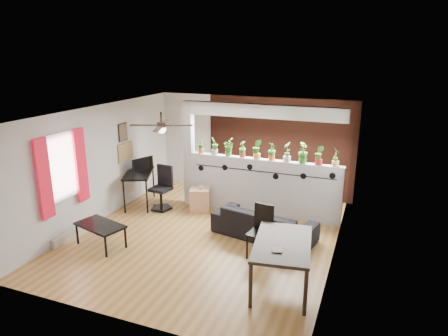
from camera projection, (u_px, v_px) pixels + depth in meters
room_shell at (206, 176)px, 8.08m from camera, size 6.30×7.10×2.90m
partition_wall at (263, 187)px, 9.32m from camera, size 3.60×0.18×1.35m
ceiling_header at (266, 111)px, 8.82m from camera, size 3.60×0.18×0.30m
pier_column at (189, 154)px, 9.81m from camera, size 0.22×0.20×2.60m
brick_panel at (279, 148)px, 10.46m from camera, size 3.90×0.05×2.60m
vine_decal at (263, 172)px, 9.12m from camera, size 3.31×0.01×0.30m
window_assembly at (62, 169)px, 7.84m from camera, size 0.09×1.30×1.55m
baseboard_heater at (71, 235)px, 8.24m from camera, size 0.08×1.00×0.18m
corkboard at (126, 152)px, 9.81m from camera, size 0.03×0.60×0.45m
framed_art at (123, 132)px, 9.63m from camera, size 0.03×0.34×0.44m
ceiling_fan at (162, 126)px, 7.81m from camera, size 1.19×1.19×0.43m
potted_plant_0 at (201, 145)px, 9.63m from camera, size 0.23×0.23×0.37m
potted_plant_1 at (215, 145)px, 9.50m from camera, size 0.22×0.25×0.43m
potted_plant_2 at (228, 147)px, 9.38m from camera, size 0.24×0.26×0.41m
potted_plant_3 at (242, 149)px, 9.26m from camera, size 0.23×0.24×0.38m
potted_plant_4 at (257, 148)px, 9.12m from camera, size 0.27×0.23×0.46m
potted_plant_5 at (272, 151)px, 9.01m from camera, size 0.26×0.25×0.41m
potted_plant_6 at (287, 151)px, 8.88m from camera, size 0.25×0.28×0.46m
potted_plant_7 at (303, 152)px, 8.76m from camera, size 0.25×0.29×0.47m
potted_plant_8 at (319, 154)px, 8.64m from camera, size 0.23×0.19×0.44m
potted_plant_9 at (336, 156)px, 8.52m from camera, size 0.22×0.25×0.42m
sofa at (264, 223)px, 8.27m from camera, size 2.15×1.19×0.59m
cube_shelf at (200, 200)px, 9.64m from camera, size 0.57×0.54×0.56m
cup at (201, 187)px, 9.53m from camera, size 0.15×0.15×0.09m
computer_desk at (139, 175)px, 9.88m from camera, size 1.02×1.33×0.85m
monitor at (142, 167)px, 9.96m from camera, size 0.34×0.18×0.19m
office_chair at (162, 191)px, 9.70m from camera, size 0.55×0.55×1.06m
dining_table at (283, 247)px, 6.41m from camera, size 1.09×1.57×0.80m
book at (272, 249)px, 6.15m from camera, size 0.20×0.24×0.02m
folding_chair at (262, 226)px, 7.44m from camera, size 0.46×0.46×1.01m
coffee_table at (100, 227)px, 7.85m from camera, size 1.10×0.79×0.46m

